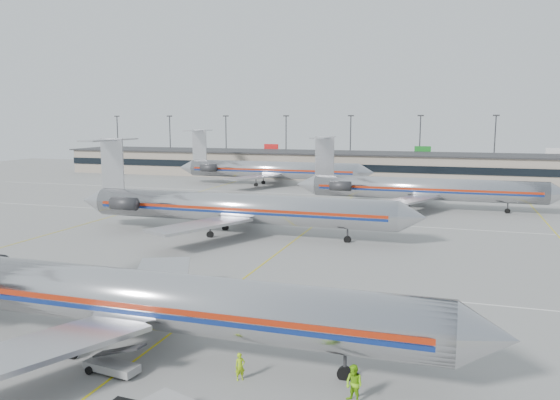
% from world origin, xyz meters
% --- Properties ---
extents(ground, '(260.00, 260.00, 0.00)m').
position_xyz_m(ground, '(0.00, 0.00, 0.00)').
color(ground, gray).
rests_on(ground, ground).
extents(apron_markings, '(160.00, 0.15, 0.02)m').
position_xyz_m(apron_markings, '(0.00, 10.00, 0.01)').
color(apron_markings, silver).
rests_on(apron_markings, ground).
extents(terminal, '(162.00, 17.00, 6.25)m').
position_xyz_m(terminal, '(0.00, 97.97, 3.16)').
color(terminal, gray).
rests_on(terminal, ground).
extents(light_mast_row, '(163.60, 0.40, 15.28)m').
position_xyz_m(light_mast_row, '(0.00, 112.00, 8.58)').
color(light_mast_row, '#38383D').
rests_on(light_mast_row, ground).
extents(jet_foreground, '(44.11, 25.97, 11.55)m').
position_xyz_m(jet_foreground, '(-1.88, -5.37, 3.35)').
color(jet_foreground, silver).
rests_on(jet_foreground, ground).
extents(jet_second_row, '(44.84, 26.40, 11.74)m').
position_xyz_m(jet_second_row, '(-8.22, 27.93, 3.41)').
color(jet_second_row, silver).
rests_on(jet_second_row, ground).
extents(jet_third_row, '(41.78, 25.70, 11.42)m').
position_xyz_m(jet_third_row, '(12.53, 54.92, 3.32)').
color(jet_third_row, silver).
rests_on(jet_third_row, ground).
extents(jet_back_row, '(43.79, 26.94, 11.97)m').
position_xyz_m(jet_back_row, '(-20.35, 77.27, 3.48)').
color(jet_back_row, silver).
rests_on(jet_back_row, ground).
extents(belt_loader, '(3.86, 1.58, 2.00)m').
position_xyz_m(belt_loader, '(-0.22, -8.59, 0.54)').
color(belt_loader, gray).
rests_on(belt_loader, ground).
extents(ramp_worker_near, '(0.67, 0.63, 1.53)m').
position_xyz_m(ramp_worker_near, '(6.82, -7.14, 0.76)').
color(ramp_worker_near, '#9BCA13').
rests_on(ramp_worker_near, ground).
extents(ramp_worker_far, '(1.20, 1.13, 1.97)m').
position_xyz_m(ramp_worker_far, '(13.14, -7.66, 0.99)').
color(ramp_worker_far, '#7CCB13').
rests_on(ramp_worker_far, ground).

